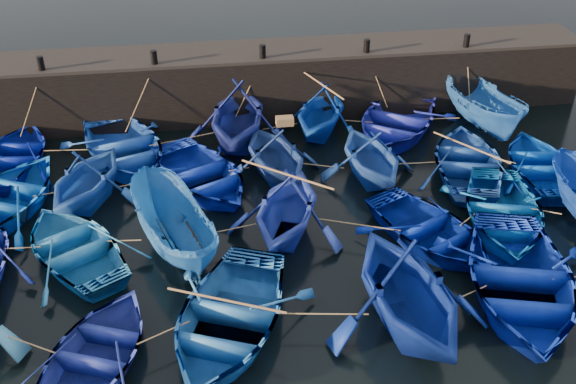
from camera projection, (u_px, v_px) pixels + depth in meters
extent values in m
plane|color=black|center=(305.00, 276.00, 17.51)|extent=(120.00, 120.00, 0.00)
cube|color=black|center=(261.00, 82.00, 25.56)|extent=(26.00, 2.50, 2.50)
cube|color=black|center=(260.00, 51.00, 24.85)|extent=(26.00, 2.50, 0.12)
cylinder|color=black|center=(41.00, 63.00, 22.93)|extent=(0.24, 0.24, 0.50)
cylinder|color=black|center=(154.00, 57.00, 23.43)|extent=(0.24, 0.24, 0.50)
cylinder|color=black|center=(263.00, 51.00, 23.93)|extent=(0.24, 0.24, 0.50)
cylinder|color=black|center=(367.00, 46.00, 24.43)|extent=(0.24, 0.24, 0.50)
cylinder|color=black|center=(467.00, 40.00, 24.93)|extent=(0.24, 0.24, 0.50)
imported|color=#000F7D|center=(14.00, 155.00, 22.22)|extent=(3.73, 4.84, 0.93)
imported|color=blue|center=(123.00, 148.00, 22.48)|extent=(5.44, 6.33, 1.10)
imported|color=navy|center=(238.00, 114.00, 23.17)|extent=(4.86, 5.37, 2.46)
imported|color=#083AB0|center=(321.00, 111.00, 23.91)|extent=(4.73, 4.97, 2.04)
imported|color=#1921A1|center=(396.00, 120.00, 24.23)|extent=(6.33, 6.76, 1.14)
imported|color=#1D59B3|center=(483.00, 108.00, 24.36)|extent=(2.40, 4.91, 1.82)
imported|color=blue|center=(2.00, 199.00, 19.75)|extent=(5.54, 6.26, 1.07)
imported|color=#194695|center=(87.00, 177.00, 19.96)|extent=(4.52, 4.80, 2.01)
imported|color=#0A249E|center=(201.00, 174.00, 21.05)|extent=(5.27, 5.90, 1.01)
imported|color=navy|center=(276.00, 153.00, 21.19)|extent=(4.22, 4.61, 2.05)
imported|color=#1F4CA9|center=(371.00, 154.00, 21.17)|extent=(3.75, 4.20, 2.00)
imported|color=navy|center=(468.00, 161.00, 21.80)|extent=(4.65, 5.59, 1.00)
imported|color=#033EBE|center=(541.00, 164.00, 21.72)|extent=(3.79, 4.81, 0.90)
imported|color=blue|center=(75.00, 246.00, 17.88)|extent=(5.04, 5.47, 0.93)
imported|color=#1C5CA5|center=(172.00, 228.00, 17.91)|extent=(3.16, 4.88, 1.77)
imported|color=#243CBC|center=(287.00, 207.00, 18.47)|extent=(4.74, 5.05, 2.12)
imported|color=#001682|center=(430.00, 230.00, 18.51)|extent=(4.81, 5.38, 0.92)
imported|color=#044FA1|center=(503.00, 213.00, 19.20)|extent=(4.70, 5.63, 1.01)
imported|color=navy|center=(97.00, 352.00, 14.62)|extent=(4.29, 4.93, 0.86)
imported|color=#1957A1|center=(227.00, 318.00, 15.41)|extent=(5.35, 6.14, 1.06)
imported|color=navy|center=(407.00, 289.00, 15.23)|extent=(4.67, 5.23, 2.48)
imported|color=#0925A4|center=(520.00, 281.00, 16.45)|extent=(5.49, 6.61, 1.19)
cube|color=brown|center=(285.00, 121.00, 20.60)|extent=(0.56, 0.34, 0.26)
cylinder|color=tan|center=(69.00, 150.00, 22.33)|extent=(1.94, 0.22, 0.04)
cylinder|color=tan|center=(182.00, 139.00, 23.01)|extent=(2.31, 0.69, 0.04)
cylinder|color=tan|center=(280.00, 126.00, 23.85)|extent=(1.34, 0.32, 0.04)
cylinder|color=tan|center=(358.00, 121.00, 24.21)|extent=(1.06, 0.37, 0.04)
cylinder|color=tan|center=(439.00, 119.00, 24.40)|extent=(1.57, 0.16, 0.04)
cylinder|color=tan|center=(46.00, 194.00, 19.98)|extent=(0.80, 0.20, 0.04)
cylinder|color=tan|center=(146.00, 181.00, 20.62)|extent=(1.74, 0.49, 0.04)
cylinder|color=tan|center=(239.00, 169.00, 21.24)|extent=(0.70, 0.16, 0.04)
cylinder|color=tan|center=(323.00, 166.00, 21.43)|extent=(1.33, 0.54, 0.04)
cylinder|color=tan|center=(420.00, 163.00, 21.59)|extent=(1.61, 0.12, 0.04)
cylinder|color=tan|center=(505.00, 161.00, 21.72)|extent=(0.61, 0.51, 0.04)
cylinder|color=tan|center=(23.00, 248.00, 17.68)|extent=(0.95, 0.09, 0.04)
cylinder|color=tan|center=(124.00, 241.00, 17.96)|extent=(0.95, 0.14, 0.04)
cylinder|color=tan|center=(231.00, 229.00, 18.42)|extent=(1.48, 0.33, 0.04)
cylinder|color=tan|center=(358.00, 225.00, 18.60)|extent=(2.27, 0.98, 0.04)
cylinder|color=tan|center=(468.00, 219.00, 18.82)|extent=(0.66, 0.52, 0.04)
cylinder|color=tan|center=(547.00, 211.00, 19.17)|extent=(0.78, 0.43, 0.04)
cylinder|color=tan|center=(19.00, 340.00, 14.78)|extent=(1.81, 1.11, 0.04)
cylinder|color=tan|center=(164.00, 333.00, 14.98)|extent=(1.22, 0.60, 0.04)
cylinder|color=tan|center=(316.00, 314.00, 15.50)|extent=(2.50, 0.44, 0.04)
cylinder|color=tan|center=(464.00, 296.00, 16.03)|extent=(1.45, 0.59, 0.04)
cylinder|color=tan|center=(31.00, 104.00, 23.08)|extent=(1.04, 1.02, 2.09)
cylinder|color=tan|center=(140.00, 98.00, 23.48)|extent=(1.30, 1.21, 2.09)
cylinder|color=tan|center=(249.00, 88.00, 24.26)|extent=(1.20, 0.56, 2.09)
cylinder|color=tan|center=(289.00, 84.00, 24.57)|extent=(2.00, 0.26, 2.09)
cylinder|color=tan|center=(377.00, 81.00, 24.86)|extent=(0.87, 0.61, 2.09)
cylinder|color=tan|center=(468.00, 76.00, 25.27)|extent=(0.23, 0.73, 2.08)
cylinder|color=#99724C|center=(322.00, 84.00, 23.34)|extent=(1.08, 2.84, 0.06)
cylinder|color=#99724C|center=(471.00, 147.00, 21.51)|extent=(1.77, 2.49, 0.06)
cylinder|color=#99724C|center=(287.00, 174.00, 17.87)|extent=(2.34, 1.97, 0.06)
cylinder|color=#99724C|center=(226.00, 300.00, 15.11)|extent=(2.74, 1.32, 0.06)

